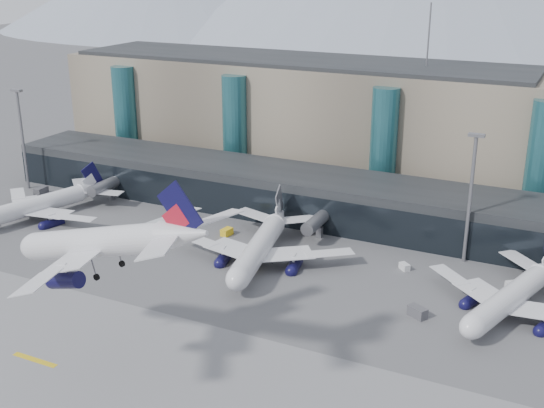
{
  "coord_description": "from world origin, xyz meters",
  "views": [
    {
      "loc": [
        49.21,
        -77.69,
        55.62
      ],
      "look_at": [
        -3.91,
        32.0,
        11.76
      ],
      "focal_mm": 45.0,
      "sensor_mm": 36.0,
      "label": 1
    }
  ],
  "objects_px": {
    "jet_parked_right": "(519,286)",
    "veh_h": "(248,264)",
    "veh_a": "(107,239)",
    "veh_c": "(417,312)",
    "jet_parked_mid": "(263,236)",
    "veh_g": "(404,267)",
    "jet_parked_left": "(48,197)",
    "lightmast_mid": "(471,191)",
    "hero_jet": "(113,236)",
    "veh_b": "(227,232)",
    "veh_f": "(41,191)",
    "veh_d": "(512,285)",
    "lightmast_left": "(22,134)"
  },
  "relations": [
    {
      "from": "jet_parked_right",
      "to": "veh_h",
      "type": "bearing_deg",
      "value": 113.9
    },
    {
      "from": "veh_a",
      "to": "veh_c",
      "type": "xyz_separation_m",
      "value": [
        66.4,
        -2.89,
        0.09
      ]
    },
    {
      "from": "jet_parked_mid",
      "to": "jet_parked_right",
      "type": "bearing_deg",
      "value": -101.75
    },
    {
      "from": "veh_a",
      "to": "veh_g",
      "type": "relative_size",
      "value": 1.31
    },
    {
      "from": "jet_parked_left",
      "to": "jet_parked_right",
      "type": "distance_m",
      "value": 102.89
    },
    {
      "from": "lightmast_mid",
      "to": "hero_jet",
      "type": "height_order",
      "value": "hero_jet"
    },
    {
      "from": "veh_b",
      "to": "jet_parked_left",
      "type": "bearing_deg",
      "value": 107.93
    },
    {
      "from": "veh_f",
      "to": "veh_h",
      "type": "height_order",
      "value": "veh_f"
    },
    {
      "from": "jet_parked_left",
      "to": "hero_jet",
      "type": "bearing_deg",
      "value": -113.13
    },
    {
      "from": "lightmast_mid",
      "to": "jet_parked_right",
      "type": "bearing_deg",
      "value": -53.19
    },
    {
      "from": "veh_g",
      "to": "hero_jet",
      "type": "bearing_deg",
      "value": -75.52
    },
    {
      "from": "lightmast_mid",
      "to": "veh_d",
      "type": "xyz_separation_m",
      "value": [
        10.16,
        -8.15,
        -13.72
      ]
    },
    {
      "from": "veh_d",
      "to": "lightmast_left",
      "type": "bearing_deg",
      "value": 139.21
    },
    {
      "from": "veh_c",
      "to": "veh_h",
      "type": "bearing_deg",
      "value": -158.81
    },
    {
      "from": "jet_parked_right",
      "to": "veh_g",
      "type": "distance_m",
      "value": 22.48
    },
    {
      "from": "hero_jet",
      "to": "jet_parked_mid",
      "type": "xyz_separation_m",
      "value": [
        -0.06,
        44.47,
        -16.57
      ]
    },
    {
      "from": "hero_jet",
      "to": "veh_h",
      "type": "bearing_deg",
      "value": 95.51
    },
    {
      "from": "lightmast_left",
      "to": "veh_a",
      "type": "bearing_deg",
      "value": -25.76
    },
    {
      "from": "jet_parked_mid",
      "to": "jet_parked_right",
      "type": "distance_m",
      "value": 47.79
    },
    {
      "from": "hero_jet",
      "to": "veh_c",
      "type": "relative_size",
      "value": 11.14
    },
    {
      "from": "veh_c",
      "to": "veh_h",
      "type": "relative_size",
      "value": 0.99
    },
    {
      "from": "veh_b",
      "to": "veh_f",
      "type": "distance_m",
      "value": 54.87
    },
    {
      "from": "veh_b",
      "to": "jet_parked_mid",
      "type": "bearing_deg",
      "value": -111.11
    },
    {
      "from": "veh_f",
      "to": "jet_parked_mid",
      "type": "bearing_deg",
      "value": -103.34
    },
    {
      "from": "jet_parked_left",
      "to": "veh_a",
      "type": "relative_size",
      "value": 12.33
    },
    {
      "from": "veh_f",
      "to": "veh_h",
      "type": "xyz_separation_m",
      "value": [
        66.48,
        -15.4,
        -0.12
      ]
    },
    {
      "from": "lightmast_mid",
      "to": "jet_parked_left",
      "type": "distance_m",
      "value": 93.05
    },
    {
      "from": "jet_parked_left",
      "to": "veh_h",
      "type": "distance_m",
      "value": 54.97
    },
    {
      "from": "jet_parked_right",
      "to": "veh_f",
      "type": "relative_size",
      "value": 9.6
    },
    {
      "from": "veh_h",
      "to": "veh_b",
      "type": "bearing_deg",
      "value": 79.12
    },
    {
      "from": "lightmast_mid",
      "to": "jet_parked_mid",
      "type": "bearing_deg",
      "value": -156.76
    },
    {
      "from": "lightmast_mid",
      "to": "jet_parked_mid",
      "type": "height_order",
      "value": "lightmast_mid"
    },
    {
      "from": "veh_g",
      "to": "veh_c",
      "type": "bearing_deg",
      "value": -25.96
    },
    {
      "from": "veh_a",
      "to": "veh_g",
      "type": "distance_m",
      "value": 61.19
    },
    {
      "from": "jet_parked_right",
      "to": "lightmast_mid",
      "type": "bearing_deg",
      "value": 54.17
    },
    {
      "from": "jet_parked_left",
      "to": "veh_h",
      "type": "relative_size",
      "value": 10.85
    },
    {
      "from": "veh_a",
      "to": "veh_g",
      "type": "height_order",
      "value": "veh_a"
    },
    {
      "from": "lightmast_left",
      "to": "veh_c",
      "type": "height_order",
      "value": "lightmast_left"
    },
    {
      "from": "lightmast_mid",
      "to": "veh_f",
      "type": "relative_size",
      "value": 7.04
    },
    {
      "from": "veh_h",
      "to": "veh_a",
      "type": "bearing_deg",
      "value": 129.24
    },
    {
      "from": "hero_jet",
      "to": "jet_parked_left",
      "type": "relative_size",
      "value": 1.02
    },
    {
      "from": "jet_parked_mid",
      "to": "veh_a",
      "type": "relative_size",
      "value": 13.29
    },
    {
      "from": "jet_parked_mid",
      "to": "veh_b",
      "type": "xyz_separation_m",
      "value": [
        -12.19,
        6.94,
        -3.86
      ]
    },
    {
      "from": "veh_c",
      "to": "veh_g",
      "type": "distance_m",
      "value": 18.2
    },
    {
      "from": "veh_b",
      "to": "veh_c",
      "type": "bearing_deg",
      "value": -102.01
    },
    {
      "from": "veh_a",
      "to": "veh_c",
      "type": "distance_m",
      "value": 66.46
    },
    {
      "from": "lightmast_mid",
      "to": "jet_parked_mid",
      "type": "relative_size",
      "value": 0.67
    },
    {
      "from": "veh_c",
      "to": "veh_d",
      "type": "bearing_deg",
      "value": 82.78
    },
    {
      "from": "lightmast_mid",
      "to": "jet_parked_left",
      "type": "bearing_deg",
      "value": -170.27
    },
    {
      "from": "hero_jet",
      "to": "veh_g",
      "type": "relative_size",
      "value": 16.54
    }
  ]
}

